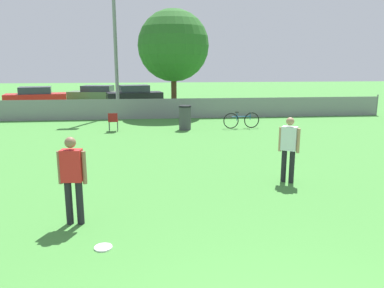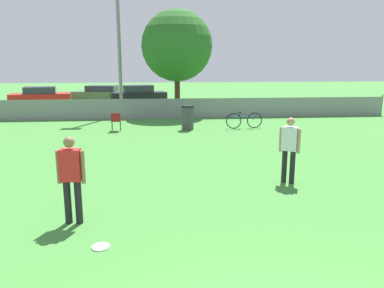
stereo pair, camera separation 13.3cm
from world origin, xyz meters
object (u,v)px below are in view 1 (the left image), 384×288
(frisbee_disc, at_px, (103,247))
(parked_car_olive, at_px, (98,94))
(player_receiver_white, at_px, (289,146))
(bicycle_sideline, at_px, (241,120))
(parked_car_dark, at_px, (134,95))
(parked_car_red, at_px, (36,96))
(tree_near_pole, at_px, (173,46))
(player_thrower_red, at_px, (72,175))
(trash_bin, at_px, (185,118))
(folding_chair_sideline, at_px, (113,120))
(light_pole, at_px, (114,15))

(frisbee_disc, bearing_deg, parked_car_olive, 97.36)
(player_receiver_white, distance_m, parked_car_olive, 23.37)
(bicycle_sideline, xyz_separation_m, parked_car_dark, (-5.32, 11.32, 0.32))
(frisbee_disc, xyz_separation_m, parked_car_olive, (-3.25, 25.17, 0.62))
(bicycle_sideline, relative_size, parked_car_red, 0.39)
(tree_near_pole, height_order, bicycle_sideline, tree_near_pole)
(player_thrower_red, xyz_separation_m, parked_car_olive, (-2.63, 24.13, -0.32))
(tree_near_pole, distance_m, trash_bin, 6.34)
(folding_chair_sideline, height_order, parked_car_olive, parked_car_olive)
(frisbee_disc, bearing_deg, player_thrower_red, 120.95)
(parked_car_dark, bearing_deg, player_receiver_white, -87.93)
(trash_bin, bearing_deg, folding_chair_sideline, -178.42)
(player_receiver_white, bearing_deg, parked_car_red, 155.92)
(player_receiver_white, relative_size, parked_car_red, 0.37)
(tree_near_pole, distance_m, folding_chair_sideline, 7.15)
(light_pole, distance_m, folding_chair_sideline, 7.58)
(parked_car_red, bearing_deg, frisbee_disc, -83.19)
(bicycle_sideline, bearing_deg, light_pole, 134.75)
(player_thrower_red, height_order, folding_chair_sideline, player_thrower_red)
(parked_car_olive, bearing_deg, player_receiver_white, -62.08)
(bicycle_sideline, relative_size, trash_bin, 1.56)
(bicycle_sideline, distance_m, parked_car_dark, 12.51)
(folding_chair_sideline, relative_size, parked_car_red, 0.19)
(player_thrower_red, xyz_separation_m, trash_bin, (3.05, 10.07, -0.39))
(tree_near_pole, relative_size, player_thrower_red, 3.63)
(player_thrower_red, xyz_separation_m, player_receiver_white, (4.87, 1.99, 0.00))
(parked_car_olive, bearing_deg, light_pole, -66.13)
(player_thrower_red, distance_m, player_receiver_white, 5.26)
(folding_chair_sideline, xyz_separation_m, bicycle_sideline, (5.88, 0.16, -0.12))
(player_thrower_red, height_order, player_receiver_white, same)
(trash_bin, bearing_deg, player_receiver_white, -77.27)
(folding_chair_sideline, height_order, bicycle_sideline, folding_chair_sideline)
(parked_car_olive, height_order, parked_car_dark, parked_car_dark)
(tree_near_pole, distance_m, player_receiver_white, 13.89)
(tree_near_pole, distance_m, parked_car_olive, 10.86)
(player_receiver_white, bearing_deg, bicycle_sideline, 119.40)
(frisbee_disc, height_order, parked_car_olive, parked_car_olive)
(parked_car_red, bearing_deg, bicycle_sideline, -53.59)
(parked_car_olive, bearing_deg, bicycle_sideline, -50.03)
(player_receiver_white, relative_size, bicycle_sideline, 0.96)
(trash_bin, bearing_deg, parked_car_red, 130.50)
(tree_near_pole, bearing_deg, light_pole, 177.43)
(trash_bin, bearing_deg, player_thrower_red, -106.83)
(light_pole, height_order, tree_near_pole, light_pole)
(player_thrower_red, distance_m, parked_car_red, 22.47)
(parked_car_olive, distance_m, parked_car_dark, 4.03)
(parked_car_red, height_order, parked_car_olive, parked_car_red)
(bicycle_sideline, distance_m, parked_car_olive, 16.29)
(light_pole, distance_m, parked_car_dark, 7.72)
(folding_chair_sideline, bearing_deg, player_thrower_red, 88.81)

